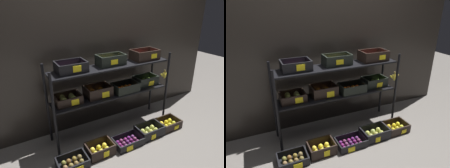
% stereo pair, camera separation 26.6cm
% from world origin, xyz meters
% --- Properties ---
extents(ground_plane, '(10.00, 10.00, 0.00)m').
position_xyz_m(ground_plane, '(0.00, 0.00, 0.00)').
color(ground_plane, '#605B56').
extents(storefront_wall, '(4.03, 0.12, 1.83)m').
position_xyz_m(storefront_wall, '(0.00, 0.37, 0.91)').
color(storefront_wall, '#2D2823').
rests_on(storefront_wall, ground_plane).
extents(display_rack, '(1.77, 0.36, 1.08)m').
position_xyz_m(display_rack, '(0.03, 0.01, 0.75)').
color(display_rack, black).
rests_on(display_rack, ground_plane).
extents(crate_ground_kiwi, '(0.34, 0.25, 0.10)m').
position_xyz_m(crate_ground_kiwi, '(-0.73, -0.40, 0.04)').
color(crate_ground_kiwi, black).
rests_on(crate_ground_kiwi, ground_plane).
extents(crate_ground_lemon, '(0.32, 0.24, 0.14)m').
position_xyz_m(crate_ground_lemon, '(-0.38, -0.37, 0.05)').
color(crate_ground_lemon, black).
rests_on(crate_ground_lemon, ground_plane).
extents(crate_ground_plum, '(0.37, 0.25, 0.10)m').
position_xyz_m(crate_ground_plum, '(-0.00, -0.40, 0.04)').
color(crate_ground_plum, black).
rests_on(crate_ground_plum, ground_plane).
extents(crate_ground_pear, '(0.36, 0.25, 0.14)m').
position_xyz_m(crate_ground_pear, '(0.36, -0.38, 0.06)').
color(crate_ground_pear, black).
rests_on(crate_ground_pear, ground_plane).
extents(crate_ground_rightmost_lemon, '(0.33, 0.26, 0.12)m').
position_xyz_m(crate_ground_rightmost_lemon, '(0.72, -0.37, 0.05)').
color(crate_ground_rightmost_lemon, black).
rests_on(crate_ground_rightmost_lemon, ground_plane).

